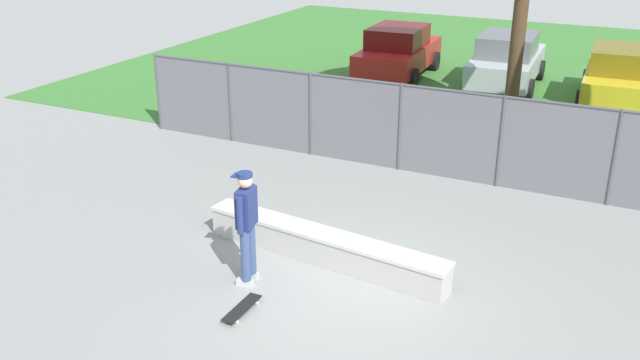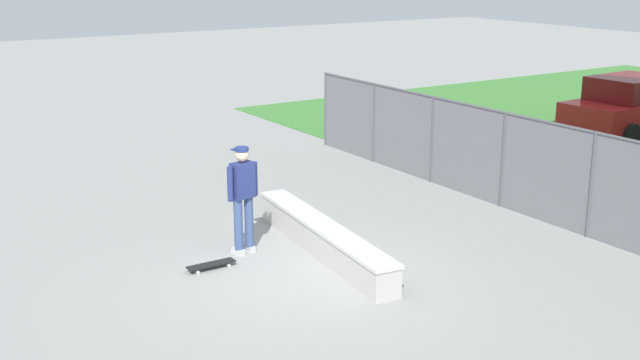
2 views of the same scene
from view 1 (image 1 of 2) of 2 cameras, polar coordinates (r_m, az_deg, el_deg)
name	(u,v)px [view 1 (image 1 of 2)]	position (r m, az deg, el deg)	size (l,w,h in m)	color
ground_plane	(348,293)	(10.79, 2.26, -9.15)	(80.00, 80.00, 0.00)	gray
grass_strip	(534,73)	(24.82, 17.04, 8.36)	(27.05, 20.00, 0.02)	#3D7A33
concrete_ledge	(323,247)	(11.50, 0.27, -5.46)	(4.41, 0.98, 0.53)	#B7B5AD
skateboarder	(247,222)	(10.62, -5.98, -3.46)	(0.34, 0.59, 1.84)	beige
skateboard	(242,308)	(10.35, -6.36, -10.32)	(0.20, 0.80, 0.09)	black
chainlink_fence	(449,131)	(14.81, 10.45, 3.95)	(15.12, 0.07, 1.93)	#4C4C51
car_red	(398,51)	(23.19, 6.38, 10.36)	(2.18, 4.28, 1.66)	#B21E1E
car_silver	(507,60)	(22.53, 14.95, 9.39)	(2.18, 4.28, 1.66)	#B7BABF
car_yellow	(620,76)	(21.58, 23.21, 7.78)	(2.18, 4.28, 1.66)	gold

